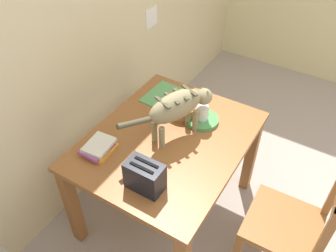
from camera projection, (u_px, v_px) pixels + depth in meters
wall_rear at (77, 27)px, 2.16m from camera, size 5.25×0.11×2.50m
dining_table at (168, 149)px, 2.22m from camera, size 1.13×0.91×0.74m
cat at (178, 107)px, 2.04m from camera, size 0.62×0.30×0.32m
saucer_bowl at (202, 120)px, 2.27m from camera, size 0.22×0.22×0.03m
coffee_mug at (203, 112)px, 2.23m from camera, size 0.12×0.08×0.09m
magazine at (164, 96)px, 2.48m from camera, size 0.31×0.24×0.01m
book_stack at (99, 148)px, 2.05m from camera, size 0.20×0.15×0.06m
wicker_basket at (184, 105)px, 2.34m from camera, size 0.27×0.27×0.08m
toaster at (145, 176)px, 1.81m from camera, size 0.12×0.20×0.18m
wooden_chair_near at (291, 226)px, 2.01m from camera, size 0.43×0.43×0.94m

